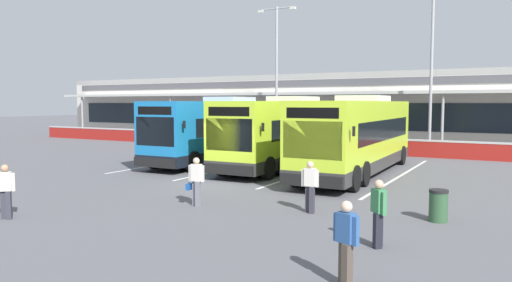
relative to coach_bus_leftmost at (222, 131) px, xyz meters
The scene contains 18 objects.
ground_plane 8.16m from the coach_bus_leftmost, 57.33° to the right, with size 200.00×200.00×0.00m, color #56565B.
terminal_building 20.69m from the coach_bus_leftmost, 77.98° to the left, with size 70.00×13.00×6.00m.
red_barrier_wall 8.99m from the coach_bus_leftmost, 61.12° to the left, with size 60.00×0.40×1.10m.
coach_bus_leftmost is the anchor object (origin of this frame).
coach_bus_left_centre 4.36m from the coach_bus_leftmost, ahead, with size 3.13×12.21×3.78m.
coach_bus_centre 8.71m from the coach_bus_leftmost, ahead, with size 3.13×12.21×3.78m.
bay_stripe_far_west 2.77m from the coach_bus_leftmost, 160.59° to the right, with size 0.14×13.00×0.01m, color silver.
bay_stripe_west 2.92m from the coach_bus_leftmost, 17.76° to the right, with size 0.14×13.00×0.01m, color silver.
bay_stripe_mid_west 6.68m from the coach_bus_leftmost, ahead, with size 0.14×13.00×0.01m, color silver.
bay_stripe_centre 10.77m from the coach_bus_leftmost, ahead, with size 0.14×13.00×0.01m, color silver.
pedestrian_with_handbag 12.48m from the coach_bus_leftmost, 60.38° to the right, with size 0.64×0.33×1.62m.
pedestrian_in_dark_coat 17.71m from the coach_bus_leftmost, 44.42° to the right, with size 0.46×0.43×1.62m.
pedestrian_child 13.96m from the coach_bus_leftmost, 45.11° to the right, with size 0.54×0.30×1.62m.
pedestrian_near_bin 15.22m from the coach_bus_leftmost, 81.15° to the right, with size 0.44×0.45×1.62m.
pedestrian_approaching_bus 19.76m from the coach_bus_leftmost, 49.76° to the right, with size 0.53×0.38×1.62m.
lamp_post_west 11.68m from the coach_bus_leftmost, 99.53° to the left, with size 3.24×0.28×11.00m.
lamp_post_centre 15.29m from the coach_bus_leftmost, 47.01° to the left, with size 3.24×0.28×11.00m.
litter_bin 16.32m from the coach_bus_leftmost, 33.95° to the right, with size 0.54×0.54×0.93m.
Camera 1 is at (11.23, -16.68, 3.42)m, focal length 33.29 mm.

